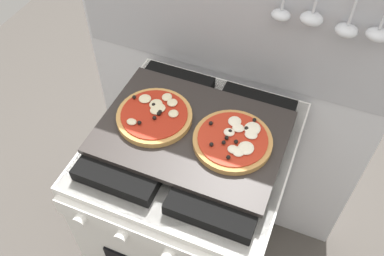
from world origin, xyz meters
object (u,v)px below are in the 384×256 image
(baking_tray, at_px, (192,132))
(pizza_left, at_px, (155,114))
(stove, at_px, (192,211))
(pizza_right, at_px, (234,139))

(baking_tray, relative_size, pizza_left, 2.39)
(stove, relative_size, pizza_right, 3.98)
(pizza_left, xyz_separation_m, pizza_right, (0.25, -0.00, 0.00))
(stove, distance_m, pizza_right, 0.49)
(stove, height_order, baking_tray, baking_tray)
(pizza_right, bearing_deg, pizza_left, 179.82)
(baking_tray, relative_size, pizza_right, 2.39)
(stove, bearing_deg, baking_tray, 90.00)
(baking_tray, bearing_deg, pizza_right, 2.54)
(baking_tray, xyz_separation_m, pizza_right, (0.13, 0.01, 0.02))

